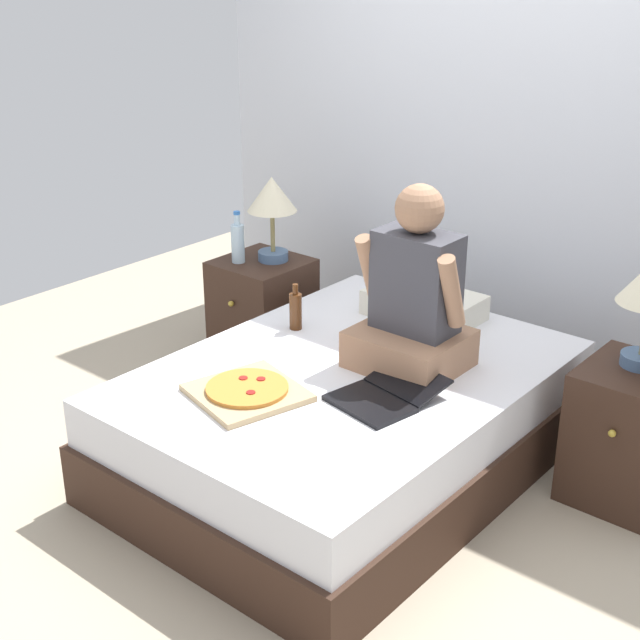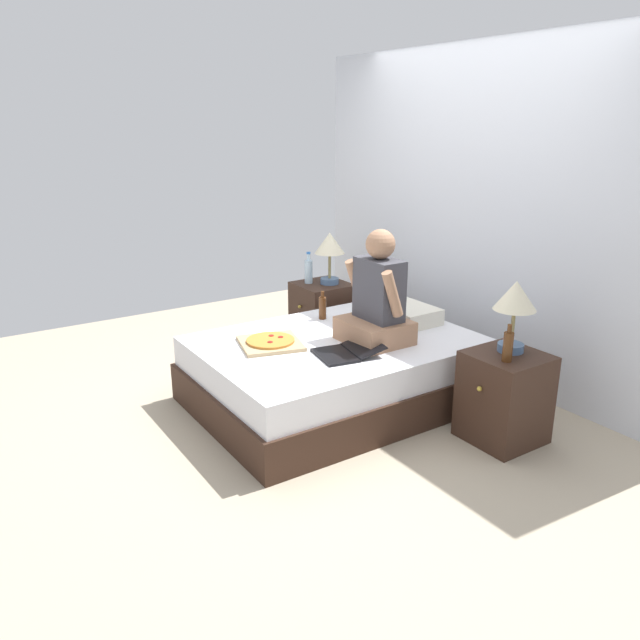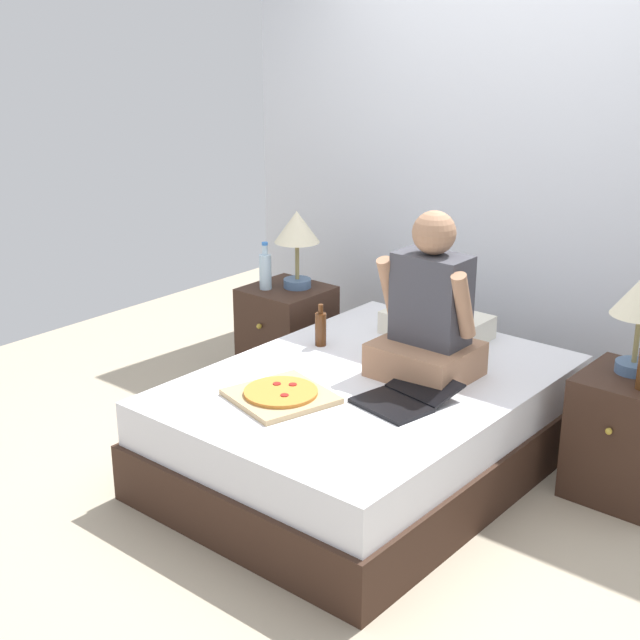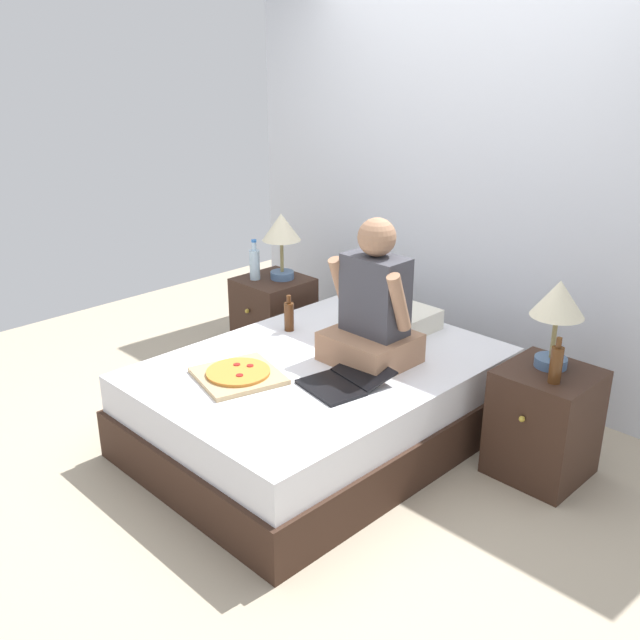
{
  "view_description": "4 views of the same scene",
  "coord_description": "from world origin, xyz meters",
  "px_view_note": "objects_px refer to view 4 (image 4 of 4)",
  "views": [
    {
      "loc": [
        2.07,
        -2.65,
        2.13
      ],
      "look_at": [
        -0.03,
        -0.15,
        0.74
      ],
      "focal_mm": 50.0,
      "sensor_mm": 36.0,
      "label": 1
    },
    {
      "loc": [
        3.36,
        -2.36,
        1.95
      ],
      "look_at": [
        0.06,
        -0.18,
        0.67
      ],
      "focal_mm": 35.0,
      "sensor_mm": 36.0,
      "label": 2
    },
    {
      "loc": [
        2.29,
        -3.08,
        2.1
      ],
      "look_at": [
        -0.15,
        -0.18,
        0.78
      ],
      "focal_mm": 50.0,
      "sensor_mm": 36.0,
      "label": 3
    },
    {
      "loc": [
        2.47,
        -2.46,
        2.08
      ],
      "look_at": [
        -0.0,
        -0.0,
        0.71
      ],
      "focal_mm": 40.0,
      "sensor_mm": 36.0,
      "label": 4
    }
  ],
  "objects_px": {
    "bed": "(321,401)",
    "water_bottle": "(255,263)",
    "nightstand_left": "(274,318)",
    "person_seated": "(373,310)",
    "laptop": "(342,382)",
    "nightstand_right": "(544,423)",
    "beer_bottle_on_bed": "(289,316)",
    "lamp_on_left_nightstand": "(281,232)",
    "lamp_on_right_nightstand": "(558,305)",
    "beer_bottle": "(556,364)",
    "pizza_box": "(238,375)"
  },
  "relations": [
    {
      "from": "bed",
      "to": "nightstand_right",
      "type": "bearing_deg",
      "value": 28.79
    },
    {
      "from": "nightstand_left",
      "to": "laptop",
      "type": "xyz_separation_m",
      "value": [
        1.31,
        -0.7,
        0.21
      ]
    },
    {
      "from": "nightstand_right",
      "to": "lamp_on_right_nightstand",
      "type": "relative_size",
      "value": 1.28
    },
    {
      "from": "pizza_box",
      "to": "nightstand_right",
      "type": "bearing_deg",
      "value": 40.3
    },
    {
      "from": "water_bottle",
      "to": "person_seated",
      "type": "height_order",
      "value": "person_seated"
    },
    {
      "from": "bed",
      "to": "water_bottle",
      "type": "distance_m",
      "value": 1.29
    },
    {
      "from": "lamp_on_left_nightstand",
      "to": "beer_bottle",
      "type": "xyz_separation_m",
      "value": [
        2.09,
        -0.15,
        -0.23
      ]
    },
    {
      "from": "nightstand_right",
      "to": "beer_bottle",
      "type": "xyz_separation_m",
      "value": [
        0.07,
        -0.1,
        0.38
      ]
    },
    {
      "from": "water_bottle",
      "to": "laptop",
      "type": "relative_size",
      "value": 0.59
    },
    {
      "from": "beer_bottle",
      "to": "nightstand_right",
      "type": "bearing_deg",
      "value": 125.01
    },
    {
      "from": "nightstand_left",
      "to": "person_seated",
      "type": "height_order",
      "value": "person_seated"
    },
    {
      "from": "lamp_on_left_nightstand",
      "to": "beer_bottle_on_bed",
      "type": "xyz_separation_m",
      "value": [
        0.54,
        -0.43,
        -0.33
      ]
    },
    {
      "from": "nightstand_left",
      "to": "lamp_on_right_nightstand",
      "type": "distance_m",
      "value": 2.12
    },
    {
      "from": "nightstand_left",
      "to": "laptop",
      "type": "bearing_deg",
      "value": -27.99
    },
    {
      "from": "bed",
      "to": "lamp_on_left_nightstand",
      "type": "height_order",
      "value": "lamp_on_left_nightstand"
    },
    {
      "from": "nightstand_left",
      "to": "person_seated",
      "type": "relative_size",
      "value": 0.74
    },
    {
      "from": "water_bottle",
      "to": "beer_bottle",
      "type": "relative_size",
      "value": 1.2
    },
    {
      "from": "bed",
      "to": "nightstand_left",
      "type": "distance_m",
      "value": 1.18
    },
    {
      "from": "bed",
      "to": "water_bottle",
      "type": "relative_size",
      "value": 6.99
    },
    {
      "from": "lamp_on_left_nightstand",
      "to": "laptop",
      "type": "xyz_separation_m",
      "value": [
        1.27,
        -0.75,
        -0.41
      ]
    },
    {
      "from": "water_bottle",
      "to": "bed",
      "type": "bearing_deg",
      "value": -23.21
    },
    {
      "from": "nightstand_left",
      "to": "laptop",
      "type": "distance_m",
      "value": 1.5
    },
    {
      "from": "lamp_on_left_nightstand",
      "to": "water_bottle",
      "type": "bearing_deg",
      "value": -130.6
    },
    {
      "from": "lamp_on_right_nightstand",
      "to": "person_seated",
      "type": "xyz_separation_m",
      "value": [
        -0.82,
        -0.4,
        -0.14
      ]
    },
    {
      "from": "lamp_on_right_nightstand",
      "to": "nightstand_left",
      "type": "bearing_deg",
      "value": -178.59
    },
    {
      "from": "nightstand_right",
      "to": "beer_bottle_on_bed",
      "type": "relative_size",
      "value": 2.61
    },
    {
      "from": "water_bottle",
      "to": "lamp_on_right_nightstand",
      "type": "relative_size",
      "value": 0.61
    },
    {
      "from": "beer_bottle_on_bed",
      "to": "beer_bottle",
      "type": "bearing_deg",
      "value": 10.39
    },
    {
      "from": "lamp_on_left_nightstand",
      "to": "lamp_on_right_nightstand",
      "type": "bearing_deg",
      "value": 0.0
    },
    {
      "from": "water_bottle",
      "to": "beer_bottle_on_bed",
      "type": "distance_m",
      "value": 0.73
    },
    {
      "from": "lamp_on_left_nightstand",
      "to": "nightstand_right",
      "type": "height_order",
      "value": "lamp_on_left_nightstand"
    },
    {
      "from": "nightstand_left",
      "to": "water_bottle",
      "type": "xyz_separation_m",
      "value": [
        -0.08,
        -0.09,
        0.4
      ]
    },
    {
      "from": "water_bottle",
      "to": "nightstand_left",
      "type": "bearing_deg",
      "value": 48.35
    },
    {
      "from": "lamp_on_left_nightstand",
      "to": "person_seated",
      "type": "relative_size",
      "value": 0.58
    },
    {
      "from": "water_bottle",
      "to": "pizza_box",
      "type": "relative_size",
      "value": 0.56
    },
    {
      "from": "lamp_on_left_nightstand",
      "to": "laptop",
      "type": "height_order",
      "value": "lamp_on_left_nightstand"
    },
    {
      "from": "nightstand_right",
      "to": "pizza_box",
      "type": "distance_m",
      "value": 1.57
    },
    {
      "from": "bed",
      "to": "beer_bottle_on_bed",
      "type": "xyz_separation_m",
      "value": [
        -0.45,
        0.18,
        0.33
      ]
    },
    {
      "from": "pizza_box",
      "to": "lamp_on_right_nightstand",
      "type": "bearing_deg",
      "value": 42.41
    },
    {
      "from": "bed",
      "to": "beer_bottle_on_bed",
      "type": "height_order",
      "value": "beer_bottle_on_bed"
    },
    {
      "from": "beer_bottle",
      "to": "laptop",
      "type": "xyz_separation_m",
      "value": [
        -0.82,
        -0.6,
        -0.18
      ]
    },
    {
      "from": "lamp_on_left_nightstand",
      "to": "nightstand_right",
      "type": "bearing_deg",
      "value": -1.42
    },
    {
      "from": "bed",
      "to": "lamp_on_left_nightstand",
      "type": "bearing_deg",
      "value": 148.11
    },
    {
      "from": "nightstand_right",
      "to": "beer_bottle",
      "type": "height_order",
      "value": "beer_bottle"
    },
    {
      "from": "bed",
      "to": "lamp_on_left_nightstand",
      "type": "relative_size",
      "value": 4.29
    },
    {
      "from": "nightstand_right",
      "to": "beer_bottle_on_bed",
      "type": "xyz_separation_m",
      "value": [
        -1.48,
        -0.38,
        0.28
      ]
    },
    {
      "from": "nightstand_right",
      "to": "lamp_on_right_nightstand",
      "type": "height_order",
      "value": "lamp_on_right_nightstand"
    },
    {
      "from": "nightstand_left",
      "to": "lamp_on_right_nightstand",
      "type": "bearing_deg",
      "value": 1.41
    },
    {
      "from": "person_seated",
      "to": "laptop",
      "type": "distance_m",
      "value": 0.44
    },
    {
      "from": "beer_bottle_on_bed",
      "to": "water_bottle",
      "type": "bearing_deg",
      "value": 156.04
    }
  ]
}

